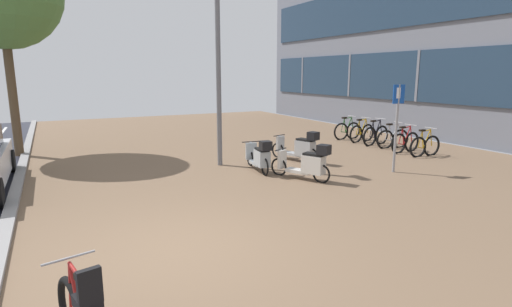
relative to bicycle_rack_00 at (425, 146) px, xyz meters
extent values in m
cube|color=brown|center=(-4.46, -3.25, -0.36)|extent=(14.40, 40.00, 0.05)
cube|color=slate|center=(2.89, 3.01, 2.22)|extent=(0.10, 0.12, 2.09)
cube|color=slate|center=(2.89, 7.28, 2.22)|extent=(0.10, 0.12, 2.09)
cube|color=slate|center=(2.89, 11.55, 2.22)|extent=(0.10, 0.12, 2.09)
cylinder|color=maroon|center=(-10.73, -5.11, 0.25)|extent=(0.11, 0.31, 0.64)
cylinder|color=maroon|center=(-10.72, -5.16, 0.54)|extent=(0.12, 0.38, 0.08)
cylinder|color=maroon|center=(-10.77, -4.92, 0.28)|extent=(0.06, 0.15, 0.58)
cube|color=black|center=(-10.67, -5.34, 0.55)|extent=(0.14, 0.23, 0.06)
cylinder|color=#ADADB2|center=(-10.76, -4.98, 0.61)|extent=(0.47, 0.13, 0.02)
cube|color=black|center=(-10.65, -5.43, 0.38)|extent=(0.25, 0.28, 0.10)
cube|color=black|center=(-10.63, -5.53, 0.56)|extent=(0.21, 0.10, 0.32)
torus|color=black|center=(-0.30, 0.02, -0.02)|extent=(0.70, 0.11, 0.70)
torus|color=black|center=(0.30, -0.02, -0.02)|extent=(0.70, 0.11, 0.70)
cylinder|color=#BE8D1C|center=(0.06, 0.00, 0.23)|extent=(0.30, 0.05, 0.61)
cylinder|color=#BE8D1C|center=(-0.12, 0.01, 0.21)|extent=(0.13, 0.04, 0.56)
cylinder|color=#BE8D1C|center=(0.01, 0.00, 0.51)|extent=(0.37, 0.06, 0.08)
cylinder|color=#BE8D1C|center=(-0.18, 0.01, -0.05)|extent=(0.24, 0.04, 0.08)
cylinder|color=#BE8D1C|center=(-0.23, 0.01, 0.23)|extent=(0.16, 0.03, 0.51)
cylinder|color=#BE8D1C|center=(0.25, -0.01, 0.25)|extent=(0.14, 0.04, 0.56)
cube|color=black|center=(-0.17, 0.01, 0.52)|extent=(0.22, 0.10, 0.06)
cylinder|color=#ADADB2|center=(0.19, -0.01, 0.58)|extent=(0.05, 0.48, 0.02)
torus|color=black|center=(-0.37, 0.76, -0.02)|extent=(0.72, 0.11, 0.71)
torus|color=black|center=(0.29, 0.80, -0.02)|extent=(0.72, 0.11, 0.71)
cylinder|color=#A2191C|center=(0.03, 0.79, 0.24)|extent=(0.33, 0.06, 0.63)
cylinder|color=#A2191C|center=(-0.17, 0.77, 0.21)|extent=(0.14, 0.04, 0.57)
cylinder|color=#A2191C|center=(-0.02, 0.78, 0.52)|extent=(0.40, 0.06, 0.08)
cylinder|color=#A2191C|center=(-0.24, 0.77, -0.04)|extent=(0.26, 0.04, 0.08)
cylinder|color=#A2191C|center=(-0.30, 0.77, 0.24)|extent=(0.17, 0.04, 0.52)
cylinder|color=#A2191C|center=(0.23, 0.80, 0.26)|extent=(0.15, 0.04, 0.57)
cube|color=black|center=(-0.22, 0.77, 0.54)|extent=(0.23, 0.10, 0.06)
cylinder|color=#ADADB2|center=(0.17, 0.79, 0.59)|extent=(0.05, 0.48, 0.02)
torus|color=black|center=(-0.13, 1.62, -0.02)|extent=(0.71, 0.19, 0.71)
torus|color=black|center=(0.49, 1.51, -0.02)|extent=(0.71, 0.19, 0.71)
cylinder|color=#B2B4BA|center=(0.24, 1.55, 0.24)|extent=(0.31, 0.09, 0.62)
cylinder|color=#B2B4BA|center=(0.05, 1.59, 0.21)|extent=(0.14, 0.06, 0.57)
cylinder|color=#B2B4BA|center=(0.19, 1.56, 0.52)|extent=(0.38, 0.10, 0.08)
cylinder|color=#B2B4BA|center=(-0.02, 1.60, -0.04)|extent=(0.25, 0.07, 0.08)
cylinder|color=#B2B4BA|center=(-0.06, 1.61, 0.24)|extent=(0.17, 0.05, 0.52)
cylinder|color=#B2B4BA|center=(0.43, 1.52, 0.26)|extent=(0.15, 0.06, 0.57)
cube|color=black|center=(0.00, 1.60, 0.53)|extent=(0.23, 0.13, 0.06)
cylinder|color=#ADADB2|center=(0.38, 1.53, 0.59)|extent=(0.11, 0.48, 0.02)
torus|color=black|center=(-0.24, 2.30, 0.00)|extent=(0.76, 0.18, 0.75)
torus|color=black|center=(0.45, 2.40, 0.00)|extent=(0.76, 0.18, 0.75)
cylinder|color=black|center=(0.18, 2.36, 0.27)|extent=(0.34, 0.08, 0.66)
cylinder|color=black|center=(-0.03, 2.33, 0.25)|extent=(0.15, 0.06, 0.60)
cylinder|color=black|center=(0.12, 2.35, 0.57)|extent=(0.42, 0.10, 0.09)
cylinder|color=black|center=(-0.11, 2.32, -0.03)|extent=(0.27, 0.07, 0.08)
cylinder|color=black|center=(-0.16, 2.31, 0.27)|extent=(0.18, 0.05, 0.55)
cylinder|color=black|center=(0.39, 2.39, 0.30)|extent=(0.16, 0.05, 0.60)
cube|color=black|center=(-0.09, 2.32, 0.58)|extent=(0.23, 0.12, 0.06)
cylinder|color=#ADADB2|center=(0.33, 2.38, 0.64)|extent=(0.09, 0.48, 0.02)
torus|color=black|center=(-0.21, 3.09, -0.01)|extent=(0.72, 0.16, 0.72)
torus|color=black|center=(0.45, 3.17, -0.01)|extent=(0.72, 0.16, 0.72)
cylinder|color=#BB8E16|center=(0.19, 3.14, 0.25)|extent=(0.33, 0.08, 0.63)
cylinder|color=#BB8E16|center=(-0.01, 3.11, 0.22)|extent=(0.14, 0.05, 0.57)
cylinder|color=#BB8E16|center=(0.14, 3.13, 0.53)|extent=(0.40, 0.09, 0.08)
cylinder|color=#BB8E16|center=(-0.08, 3.10, -0.04)|extent=(0.26, 0.06, 0.08)
cylinder|color=#BB8E16|center=(-0.13, 3.10, 0.25)|extent=(0.17, 0.05, 0.53)
cylinder|color=#BB8E16|center=(0.39, 3.16, 0.27)|extent=(0.15, 0.05, 0.57)
cube|color=black|center=(-0.06, 3.10, 0.55)|extent=(0.23, 0.12, 0.06)
cylinder|color=#ADADB2|center=(0.33, 3.16, 0.60)|extent=(0.08, 0.48, 0.02)
torus|color=black|center=(-0.28, 3.92, -0.01)|extent=(0.73, 0.08, 0.72)
torus|color=black|center=(0.35, 3.91, -0.01)|extent=(0.73, 0.08, 0.72)
cylinder|color=#326A30|center=(0.10, 3.91, 0.25)|extent=(0.31, 0.04, 0.63)
cylinder|color=#326A30|center=(-0.09, 3.91, 0.22)|extent=(0.14, 0.04, 0.58)
cylinder|color=#326A30|center=(0.05, 3.91, 0.53)|extent=(0.38, 0.04, 0.08)
cylinder|color=#326A30|center=(-0.16, 3.91, -0.04)|extent=(0.24, 0.03, 0.08)
cylinder|color=#326A30|center=(-0.21, 3.91, 0.25)|extent=(0.16, 0.03, 0.53)
cylinder|color=#326A30|center=(0.29, 3.91, 0.27)|extent=(0.14, 0.03, 0.58)
cube|color=black|center=(-0.14, 3.91, 0.55)|extent=(0.22, 0.09, 0.06)
cylinder|color=#ADADB2|center=(0.24, 3.91, 0.61)|extent=(0.03, 0.48, 0.02)
torus|color=black|center=(-4.96, -1.10, -0.12)|extent=(0.26, 0.46, 0.49)
torus|color=black|center=(-5.51, 0.03, -0.12)|extent=(0.26, 0.46, 0.49)
cube|color=beige|center=(-5.24, -0.53, -0.14)|extent=(0.56, 0.76, 0.08)
cube|color=beige|center=(-5.06, -0.90, 0.09)|extent=(0.51, 0.63, 0.46)
cube|color=black|center=(-5.06, -0.90, 0.35)|extent=(0.45, 0.57, 0.06)
cylinder|color=beige|center=(-5.50, 0.01, 0.12)|extent=(0.12, 0.14, 0.49)
cube|color=beige|center=(-5.47, -0.06, 0.10)|extent=(0.32, 0.21, 0.48)
cylinder|color=black|center=(-5.49, -0.01, 0.36)|extent=(0.48, 0.25, 0.03)
cube|color=black|center=(-4.94, -1.14, 0.50)|extent=(0.37, 0.37, 0.24)
torus|color=black|center=(-5.85, 0.19, -0.12)|extent=(0.11, 0.50, 0.50)
torus|color=black|center=(-5.69, 1.40, -0.12)|extent=(0.11, 0.50, 0.50)
cube|color=#A5AFB5|center=(-5.77, 0.80, -0.14)|extent=(0.37, 0.71, 0.08)
cube|color=#A5AFB5|center=(-5.82, 0.41, 0.07)|extent=(0.37, 0.57, 0.42)
cube|color=black|center=(-5.82, 0.41, 0.32)|extent=(0.32, 0.52, 0.06)
cylinder|color=#A5AFB5|center=(-5.69, 1.38, 0.13)|extent=(0.09, 0.13, 0.50)
cube|color=#A5AFB5|center=(-5.70, 1.30, 0.11)|extent=(0.33, 0.12, 0.49)
cylinder|color=black|center=(-5.70, 1.35, 0.38)|extent=(0.52, 0.10, 0.03)
cube|color=black|center=(-5.86, 0.14, 0.47)|extent=(0.31, 0.31, 0.24)
torus|color=black|center=(-3.96, 0.76, -0.11)|extent=(0.20, 0.49, 0.50)
torus|color=black|center=(-4.38, 2.03, -0.11)|extent=(0.20, 0.49, 0.50)
cube|color=#ACAFB0|center=(-4.17, 1.39, -0.14)|extent=(0.50, 0.80, 0.08)
cube|color=#ACAFB0|center=(-4.04, 0.99, 0.10)|extent=(0.47, 0.65, 0.47)
cube|color=black|center=(-4.04, 0.99, 0.36)|extent=(0.41, 0.59, 0.06)
cylinder|color=#ACAFB0|center=(-4.37, 2.01, 0.13)|extent=(0.10, 0.14, 0.50)
cube|color=#ACAFB0|center=(-4.34, 1.93, 0.11)|extent=(0.33, 0.18, 0.50)
cylinder|color=black|center=(-4.36, 1.98, 0.38)|extent=(0.50, 0.19, 0.03)
cube|color=black|center=(-3.95, 0.71, 0.51)|extent=(0.35, 0.35, 0.24)
cylinder|color=black|center=(-11.88, 3.65, -0.03)|extent=(0.20, 0.62, 0.62)
cylinder|color=gray|center=(-2.54, -1.13, 0.85)|extent=(0.07, 0.07, 2.37)
cube|color=#1647A7|center=(-2.54, -1.14, 1.79)|extent=(0.40, 0.02, 0.50)
cube|color=white|center=(-2.57, -1.15, 1.82)|extent=(0.14, 0.01, 0.28)
cylinder|color=slate|center=(-6.46, 1.85, 2.25)|extent=(0.14, 0.14, 5.17)
cylinder|color=brown|center=(-11.82, 6.20, 1.63)|extent=(0.27, 0.27, 3.93)
camera|label=1|loc=(-10.79, -8.88, 2.31)|focal=28.02mm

